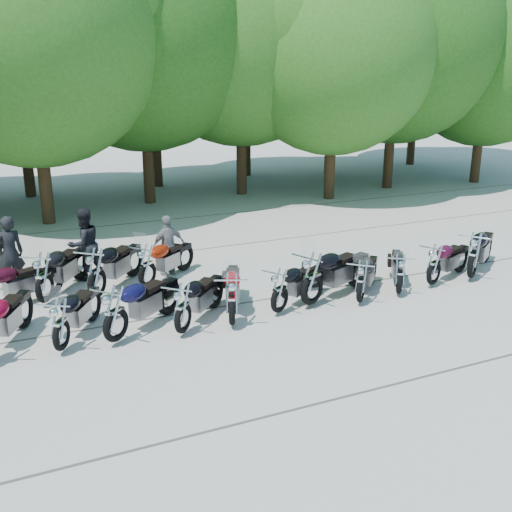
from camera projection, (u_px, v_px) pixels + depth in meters
name	position (u px, v px, depth m)	size (l,w,h in m)	color
ground	(285.00, 325.00, 12.64)	(90.00, 90.00, 0.00)	#A19A91
tree_3	(29.00, 31.00, 19.12)	(8.70, 8.70, 10.67)	#3A2614
tree_4	(141.00, 28.00, 22.25)	(9.13, 9.13, 11.20)	#3A2614
tree_5	(241.00, 32.00, 23.97)	(9.04, 9.04, 11.10)	#3A2614
tree_6	(334.00, 52.00, 23.28)	(8.00, 8.00, 9.82)	#3A2614
tree_7	(397.00, 39.00, 25.38)	(8.79, 8.79, 10.79)	#3A2614
tree_8	(487.00, 62.00, 26.97)	(7.53, 7.53, 9.25)	#3A2614
tree_11	(16.00, 60.00, 23.80)	(7.56, 7.56, 9.28)	#3A2614
tree_12	(152.00, 56.00, 25.96)	(7.88, 7.88, 9.67)	#3A2614
tree_13	(246.00, 50.00, 28.66)	(8.31, 8.31, 10.20)	#3A2614
tree_14	(332.00, 55.00, 29.09)	(8.02, 8.02, 9.84)	#3A2614
tree_15	(420.00, 33.00, 31.87)	(9.67, 9.67, 11.86)	#3A2614
motorcycle_1	(60.00, 323.00, 11.23)	(0.66, 2.16, 1.22)	black
motorcycle_2	(115.00, 312.00, 11.56)	(0.73, 2.40, 1.36)	black
motorcycle_3	(183.00, 307.00, 11.97)	(0.67, 2.20, 1.24)	black
motorcycle_4	(232.00, 298.00, 12.35)	(0.70, 2.31, 1.31)	#98050C
motorcycle_5	(280.00, 289.00, 13.00)	(0.64, 2.10, 1.19)	black
motorcycle_6	(312.00, 277.00, 13.36)	(0.78, 2.57, 1.45)	black
motorcycle_7	(361.00, 280.00, 13.59)	(0.63, 2.07, 1.17)	black
motorcycle_8	(400.00, 273.00, 14.11)	(0.62, 2.03, 1.15)	black
motorcycle_9	(434.00, 263.00, 14.67)	(0.66, 2.16, 1.22)	#3A071E
motorcycle_10	(474.00, 254.00, 15.11)	(0.76, 2.49, 1.41)	black
motorcycle_12	(44.00, 276.00, 13.51)	(0.75, 2.47, 1.40)	black
motorcycle_13	(96.00, 272.00, 13.77)	(0.76, 2.51, 1.42)	black
motorcycle_14	(147.00, 264.00, 14.54)	(0.67, 2.22, 1.25)	maroon
rider_1	(84.00, 244.00, 15.14)	(0.90, 0.70, 1.86)	black
rider_2	(168.00, 246.00, 15.48)	(0.94, 0.39, 1.60)	gray
rider_3	(10.00, 253.00, 14.39)	(0.68, 0.44, 1.85)	black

